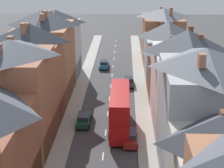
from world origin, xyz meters
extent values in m
cube|color=#A8A399|center=(-5.10, 38.00, 0.07)|extent=(2.20, 104.00, 0.14)
cube|color=#A8A399|center=(5.10, 38.00, 0.07)|extent=(2.20, 104.00, 0.14)
cube|color=silver|center=(0.00, 24.00, 0.01)|extent=(0.14, 1.80, 0.01)
cube|color=silver|center=(0.00, 30.00, 0.01)|extent=(0.14, 1.80, 0.01)
cube|color=silver|center=(0.00, 36.00, 0.01)|extent=(0.14, 1.80, 0.01)
cube|color=silver|center=(0.00, 42.00, 0.01)|extent=(0.14, 1.80, 0.01)
cube|color=silver|center=(0.00, 48.00, 0.01)|extent=(0.14, 1.80, 0.01)
cube|color=silver|center=(0.00, 54.00, 0.01)|extent=(0.14, 1.80, 0.01)
cube|color=silver|center=(0.00, 60.00, 0.01)|extent=(0.14, 1.80, 0.01)
cube|color=silver|center=(0.00, 66.00, 0.01)|extent=(0.14, 1.80, 0.01)
cube|color=silver|center=(0.00, 72.00, 0.01)|extent=(0.14, 1.80, 0.01)
cube|color=silver|center=(0.00, 78.00, 0.01)|extent=(0.14, 1.80, 0.01)
cube|color=silver|center=(0.00, 84.00, 0.01)|extent=(0.14, 1.80, 0.01)
cube|color=#A36042|center=(-10.20, 25.91, 5.71)|extent=(8.00, 9.72, 11.42)
cube|color=olive|center=(-6.26, 25.91, 1.60)|extent=(0.12, 8.94, 3.20)
pyramid|color=#474C56|center=(-10.20, 25.91, 12.26)|extent=(8.00, 9.72, 1.68)
cube|color=#99664C|center=(-10.41, 27.01, 12.75)|extent=(0.60, 0.90, 0.97)
cube|color=#A36042|center=(-10.20, 34.35, 5.46)|extent=(8.00, 7.16, 10.92)
cube|color=maroon|center=(-6.26, 34.35, 1.60)|extent=(0.12, 6.59, 3.20)
pyramid|color=#383D47|center=(-10.20, 34.35, 12.15)|extent=(8.00, 7.16, 2.46)
cube|color=#99664C|center=(-10.45, 32.74, 12.92)|extent=(0.60, 0.90, 1.54)
cube|color=#99664C|center=(-10.36, 34.06, 12.81)|extent=(0.60, 0.90, 1.32)
cube|color=#B2704C|center=(-10.20, 43.49, 5.73)|extent=(8.00, 11.12, 11.45)
cube|color=black|center=(-6.26, 43.49, 1.60)|extent=(0.12, 10.23, 3.20)
pyramid|color=#383D47|center=(-10.20, 43.49, 12.64)|extent=(8.00, 11.12, 2.38)
cube|color=#99664C|center=(-9.50, 41.65, 13.29)|extent=(0.60, 0.90, 1.29)
cube|color=#99664C|center=(-9.66, 40.36, 13.17)|extent=(0.60, 0.90, 1.04)
cube|color=silver|center=(-10.20, 53.58, 5.04)|extent=(8.00, 9.07, 10.09)
cube|color=navy|center=(-6.26, 53.58, 1.60)|extent=(0.12, 8.34, 3.20)
pyramid|color=#383D47|center=(-10.20, 53.58, 11.25)|extent=(8.00, 9.07, 2.33)
cube|color=#99664C|center=(-11.07, 52.93, 11.75)|extent=(0.60, 0.90, 1.00)
cube|color=brown|center=(9.96, 12.78, 10.08)|extent=(0.60, 0.90, 1.12)
cube|color=#ADB2B7|center=(10.20, 21.57, 5.75)|extent=(8.00, 10.68, 11.50)
cube|color=#1E5133|center=(6.26, 21.57, 1.60)|extent=(0.12, 9.83, 3.20)
pyramid|color=#565B66|center=(10.20, 21.57, 12.46)|extent=(8.00, 10.68, 1.92)
cube|color=#99664C|center=(9.11, 18.40, 13.06)|extent=(0.60, 0.90, 1.19)
cube|color=silver|center=(10.20, 32.77, 5.10)|extent=(8.00, 11.72, 10.20)
cube|color=maroon|center=(6.26, 32.77, 1.60)|extent=(0.12, 10.78, 3.20)
pyramid|color=#383D47|center=(10.20, 32.77, 11.60)|extent=(8.00, 11.72, 2.80)
cube|color=brown|center=(10.75, 34.21, 12.39)|extent=(0.60, 0.90, 1.58)
cube|color=brown|center=(11.68, 32.24, 12.07)|extent=(0.60, 0.90, 0.94)
cube|color=brown|center=(10.20, 43.74, 3.57)|extent=(8.00, 10.21, 7.13)
cube|color=olive|center=(6.26, 43.74, 1.60)|extent=(0.12, 9.39, 3.20)
pyramid|color=#474C56|center=(10.20, 43.74, 8.09)|extent=(8.00, 10.21, 1.91)
cube|color=brown|center=(9.98, 46.28, 8.71)|extent=(0.60, 0.90, 1.25)
cube|color=brown|center=(10.39, 41.10, 8.69)|extent=(0.60, 0.90, 1.22)
cube|color=#ADB2B7|center=(10.20, 53.62, 3.79)|extent=(8.00, 9.56, 7.57)
cube|color=navy|center=(6.26, 53.62, 1.60)|extent=(0.12, 8.80, 3.20)
pyramid|color=#565B66|center=(10.20, 53.62, 8.98)|extent=(8.00, 9.56, 2.81)
cube|color=brown|center=(9.40, 56.39, 9.45)|extent=(0.60, 0.90, 0.94)
cube|color=#A36042|center=(10.20, 64.19, 4.79)|extent=(8.00, 11.58, 9.58)
cube|color=#1E5133|center=(6.26, 64.19, 1.60)|extent=(0.12, 10.66, 3.20)
pyramid|color=#565B66|center=(10.20, 64.19, 10.48)|extent=(8.00, 11.58, 1.80)
cube|color=#99664C|center=(11.40, 61.14, 11.16)|extent=(0.60, 0.90, 1.37)
cube|color=#99664C|center=(9.78, 64.80, 10.98)|extent=(0.60, 0.90, 1.00)
cube|color=#B70F0F|center=(1.80, 31.03, 1.65)|extent=(2.44, 10.80, 2.50)
cube|color=#B70F0F|center=(1.80, 31.03, 4.05)|extent=(2.44, 10.58, 2.30)
cube|color=#B70F0F|center=(1.80, 31.03, 5.25)|extent=(2.39, 10.37, 0.10)
cube|color=#28333D|center=(1.80, 36.38, 1.85)|extent=(2.20, 0.10, 1.20)
cube|color=#28333D|center=(1.80, 36.38, 4.15)|extent=(2.20, 0.10, 1.10)
cube|color=#28333D|center=(0.61, 31.03, 1.90)|extent=(0.06, 9.18, 0.90)
cube|color=#28333D|center=(0.61, 31.03, 4.15)|extent=(0.06, 9.18, 0.90)
cube|color=yellow|center=(1.80, 36.38, 4.95)|extent=(1.34, 0.08, 0.32)
cylinder|color=black|center=(0.58, 34.38, 0.50)|extent=(0.30, 1.00, 1.00)
cylinder|color=black|center=(3.02, 34.38, 0.50)|extent=(0.30, 1.00, 1.00)
cylinder|color=black|center=(0.58, 28.06, 0.50)|extent=(0.30, 1.00, 1.00)
cylinder|color=black|center=(3.02, 28.06, 0.50)|extent=(0.30, 1.00, 1.00)
cube|color=#236093|center=(-1.80, 58.92, 0.65)|extent=(1.70, 4.60, 0.68)
cube|color=#28333D|center=(-1.80, 58.69, 1.29)|extent=(1.46, 2.30, 0.60)
cylinder|color=black|center=(-2.65, 60.35, 0.31)|extent=(0.20, 0.62, 0.62)
cylinder|color=black|center=(-0.95, 60.35, 0.31)|extent=(0.20, 0.62, 0.62)
cylinder|color=black|center=(-2.65, 57.50, 0.31)|extent=(0.20, 0.62, 0.62)
cylinder|color=black|center=(-0.95, 57.50, 0.31)|extent=(0.20, 0.62, 0.62)
cube|color=#4C515B|center=(3.10, 48.24, 0.67)|extent=(1.70, 3.97, 0.71)
cube|color=#28333D|center=(3.10, 48.05, 1.32)|extent=(1.46, 1.99, 0.60)
cylinder|color=black|center=(2.25, 49.48, 0.31)|extent=(0.20, 0.62, 0.62)
cylinder|color=black|center=(3.95, 49.48, 0.31)|extent=(0.20, 0.62, 0.62)
cylinder|color=black|center=(2.25, 47.01, 0.31)|extent=(0.20, 0.62, 0.62)
cylinder|color=black|center=(3.95, 47.01, 0.31)|extent=(0.20, 0.62, 0.62)
cube|color=#144728|center=(-3.10, 32.45, 0.64)|extent=(1.70, 4.54, 0.67)
cube|color=#28333D|center=(-3.10, 32.22, 1.28)|extent=(1.46, 2.27, 0.60)
cylinder|color=black|center=(-3.95, 33.86, 0.31)|extent=(0.20, 0.62, 0.62)
cylinder|color=black|center=(-2.25, 33.86, 0.31)|extent=(0.20, 0.62, 0.62)
cylinder|color=black|center=(-3.95, 31.04, 0.31)|extent=(0.20, 0.62, 0.62)
cylinder|color=black|center=(-2.25, 31.04, 0.31)|extent=(0.20, 0.62, 0.62)
cube|color=maroon|center=(3.10, 27.33, 0.68)|extent=(1.70, 4.55, 0.73)
cube|color=#28333D|center=(3.10, 27.10, 1.34)|extent=(1.46, 2.28, 0.60)
cylinder|color=black|center=(2.25, 28.74, 0.31)|extent=(0.20, 0.62, 0.62)
cylinder|color=black|center=(3.95, 28.74, 0.31)|extent=(0.20, 0.62, 0.62)
cylinder|color=black|center=(2.25, 25.91, 0.31)|extent=(0.20, 0.62, 0.62)
cylinder|color=black|center=(3.95, 25.91, 0.31)|extent=(0.20, 0.62, 0.62)
camera|label=1|loc=(2.33, -13.52, 21.93)|focal=60.00mm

